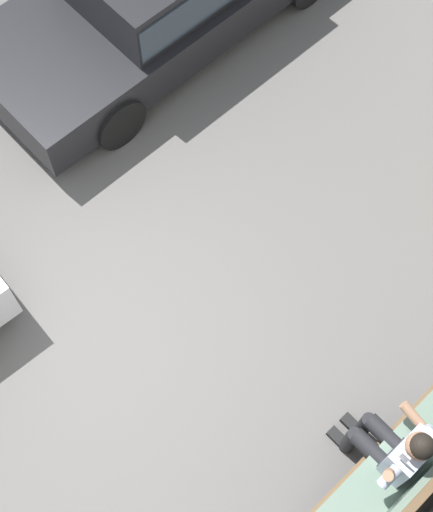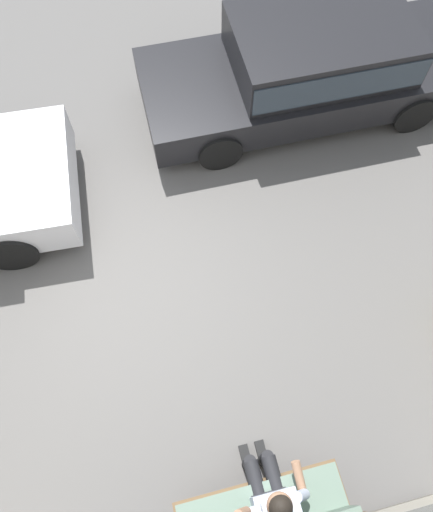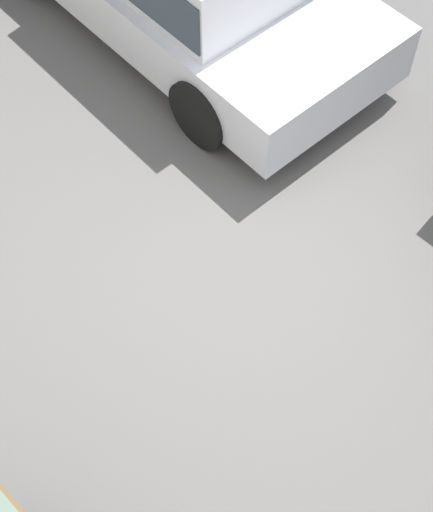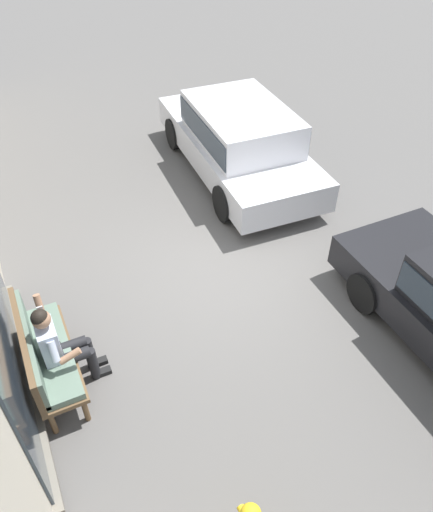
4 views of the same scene
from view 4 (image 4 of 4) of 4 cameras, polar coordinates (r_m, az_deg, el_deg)
ground_plane at (r=8.13m, az=0.19°, el=-1.31°), size 60.00×60.00×0.00m
bench at (r=6.57m, az=-19.36°, el=-10.31°), size 1.65×0.55×1.03m
person_on_phone at (r=6.41m, az=-17.51°, el=-9.62°), size 0.73×0.74×1.36m
parked_car_mid at (r=10.06m, az=2.55°, el=13.37°), size 4.66×2.13×1.47m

